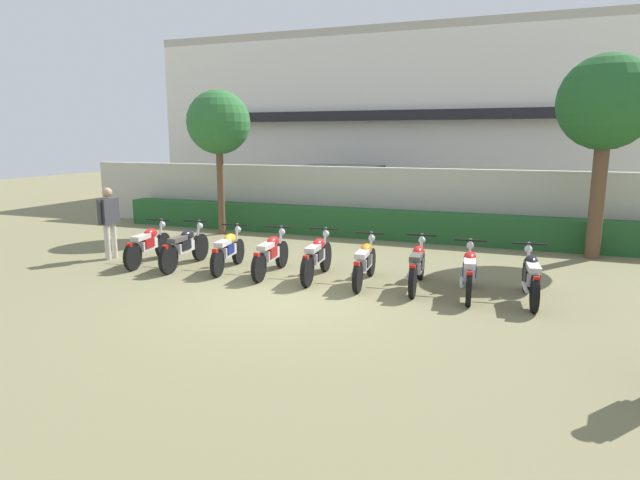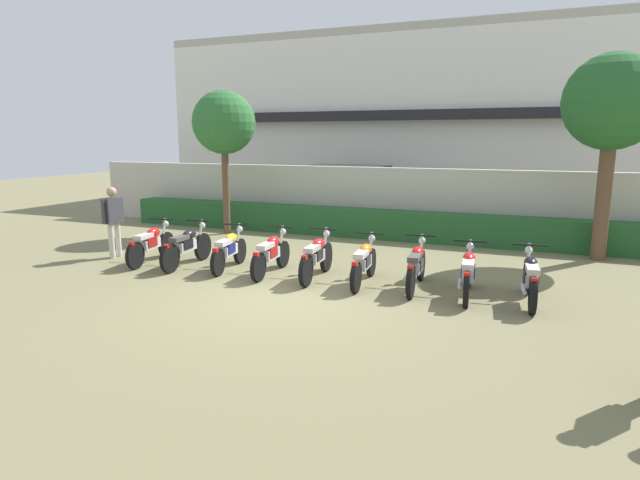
{
  "view_description": "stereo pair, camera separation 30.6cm",
  "coord_description": "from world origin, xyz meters",
  "px_view_note": "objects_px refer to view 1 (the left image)",
  "views": [
    {
      "loc": [
        3.86,
        -8.48,
        2.83
      ],
      "look_at": [
        0.0,
        1.71,
        0.76
      ],
      "focal_mm": 30.18,
      "sensor_mm": 36.0,
      "label": 1
    },
    {
      "loc": [
        4.14,
        -8.37,
        2.83
      ],
      "look_at": [
        0.0,
        1.71,
        0.76
      ],
      "focal_mm": 30.18,
      "sensor_mm": 36.0,
      "label": 2
    }
  ],
  "objects_px": {
    "parked_car": "(345,193)",
    "motorcycle_in_row_0": "(148,244)",
    "motorcycle_in_row_1": "(185,247)",
    "motorcycle_in_row_6": "(417,265)",
    "tree_far_side": "(606,105)",
    "motorcycle_in_row_4": "(317,257)",
    "motorcycle_in_row_2": "(228,250)",
    "motorcycle_in_row_3": "(271,254)",
    "tree_near_inspector": "(218,123)",
    "motorcycle_in_row_8": "(531,277)",
    "motorcycle_in_row_7": "(469,272)",
    "inspector_person": "(109,217)",
    "motorcycle_in_row_5": "(365,262)"
  },
  "relations": [
    {
      "from": "inspector_person",
      "to": "motorcycle_in_row_7",
      "type": "bearing_deg",
      "value": -0.96
    },
    {
      "from": "tree_far_side",
      "to": "motorcycle_in_row_3",
      "type": "bearing_deg",
      "value": -147.56
    },
    {
      "from": "parked_car",
      "to": "motorcycle_in_row_1",
      "type": "relative_size",
      "value": 2.33
    },
    {
      "from": "motorcycle_in_row_4",
      "to": "motorcycle_in_row_6",
      "type": "xyz_separation_m",
      "value": [
        2.04,
        0.02,
        -0.01
      ]
    },
    {
      "from": "tree_near_inspector",
      "to": "motorcycle_in_row_1",
      "type": "relative_size",
      "value": 2.12
    },
    {
      "from": "tree_near_inspector",
      "to": "tree_far_side",
      "type": "xyz_separation_m",
      "value": [
        10.0,
        0.26,
        0.32
      ]
    },
    {
      "from": "tree_near_inspector",
      "to": "motorcycle_in_row_2",
      "type": "xyz_separation_m",
      "value": [
        2.46,
        -3.85,
        -2.8
      ]
    },
    {
      "from": "tree_far_side",
      "to": "motorcycle_in_row_0",
      "type": "xyz_separation_m",
      "value": [
        -9.54,
        -4.25,
        -3.12
      ]
    },
    {
      "from": "motorcycle_in_row_1",
      "to": "tree_far_side",
      "type": "bearing_deg",
      "value": -67.56
    },
    {
      "from": "motorcycle_in_row_1",
      "to": "motorcycle_in_row_6",
      "type": "distance_m",
      "value": 5.15
    },
    {
      "from": "inspector_person",
      "to": "tree_far_side",
      "type": "bearing_deg",
      "value": 21.08
    },
    {
      "from": "tree_near_inspector",
      "to": "inspector_person",
      "type": "distance_m",
      "value": 4.52
    },
    {
      "from": "motorcycle_in_row_3",
      "to": "motorcycle_in_row_2",
      "type": "bearing_deg",
      "value": 84.84
    },
    {
      "from": "tree_far_side",
      "to": "motorcycle_in_row_0",
      "type": "height_order",
      "value": "tree_far_side"
    },
    {
      "from": "motorcycle_in_row_3",
      "to": "motorcycle_in_row_7",
      "type": "distance_m",
      "value": 4.05
    },
    {
      "from": "inspector_person",
      "to": "motorcycle_in_row_6",
      "type": "bearing_deg",
      "value": 0.31
    },
    {
      "from": "motorcycle_in_row_0",
      "to": "tree_near_inspector",
      "type": "bearing_deg",
      "value": -0.85
    },
    {
      "from": "motorcycle_in_row_0",
      "to": "motorcycle_in_row_6",
      "type": "height_order",
      "value": "motorcycle_in_row_6"
    },
    {
      "from": "motorcycle_in_row_4",
      "to": "motorcycle_in_row_7",
      "type": "xyz_separation_m",
      "value": [
        3.02,
        -0.16,
        -0.01
      ]
    },
    {
      "from": "motorcycle_in_row_5",
      "to": "motorcycle_in_row_7",
      "type": "xyz_separation_m",
      "value": [
        2.0,
        -0.13,
        0.01
      ]
    },
    {
      "from": "motorcycle_in_row_1",
      "to": "motorcycle_in_row_2",
      "type": "xyz_separation_m",
      "value": [
        1.04,
        0.09,
        -0.02
      ]
    },
    {
      "from": "motorcycle_in_row_2",
      "to": "motorcycle_in_row_7",
      "type": "xyz_separation_m",
      "value": [
        5.09,
        -0.15,
        0.01
      ]
    },
    {
      "from": "motorcycle_in_row_1",
      "to": "motorcycle_in_row_8",
      "type": "xyz_separation_m",
      "value": [
        7.17,
        -0.05,
        -0.0
      ]
    },
    {
      "from": "parked_car",
      "to": "motorcycle_in_row_0",
      "type": "distance_m",
      "value": 8.33
    },
    {
      "from": "tree_near_inspector",
      "to": "motorcycle_in_row_4",
      "type": "bearing_deg",
      "value": -40.39
    },
    {
      "from": "motorcycle_in_row_2",
      "to": "motorcycle_in_row_7",
      "type": "distance_m",
      "value": 5.09
    },
    {
      "from": "tree_near_inspector",
      "to": "motorcycle_in_row_1",
      "type": "height_order",
      "value": "tree_near_inspector"
    },
    {
      "from": "motorcycle_in_row_6",
      "to": "motorcycle_in_row_8",
      "type": "bearing_deg",
      "value": -98.74
    },
    {
      "from": "motorcycle_in_row_1",
      "to": "motorcycle_in_row_2",
      "type": "distance_m",
      "value": 1.04
    },
    {
      "from": "tree_near_inspector",
      "to": "inspector_person",
      "type": "bearing_deg",
      "value": -100.38
    },
    {
      "from": "motorcycle_in_row_6",
      "to": "inspector_person",
      "type": "bearing_deg",
      "value": 86.25
    },
    {
      "from": "motorcycle_in_row_5",
      "to": "tree_far_side",
      "type": "bearing_deg",
      "value": -51.62
    },
    {
      "from": "inspector_person",
      "to": "tree_near_inspector",
      "type": "bearing_deg",
      "value": 79.62
    },
    {
      "from": "motorcycle_in_row_4",
      "to": "motorcycle_in_row_0",
      "type": "bearing_deg",
      "value": 87.8
    },
    {
      "from": "motorcycle_in_row_3",
      "to": "tree_far_side",
      "type": "bearing_deg",
      "value": -61.56
    },
    {
      "from": "motorcycle_in_row_0",
      "to": "motorcycle_in_row_6",
      "type": "distance_m",
      "value": 6.11
    },
    {
      "from": "motorcycle_in_row_0",
      "to": "motorcycle_in_row_8",
      "type": "distance_m",
      "value": 8.13
    },
    {
      "from": "motorcycle_in_row_2",
      "to": "inspector_person",
      "type": "height_order",
      "value": "inspector_person"
    },
    {
      "from": "parked_car",
      "to": "motorcycle_in_row_7",
      "type": "distance_m",
      "value": 9.52
    },
    {
      "from": "motorcycle_in_row_1",
      "to": "inspector_person",
      "type": "xyz_separation_m",
      "value": [
        -2.12,
        0.08,
        0.55
      ]
    },
    {
      "from": "motorcycle_in_row_8",
      "to": "tree_near_inspector",
      "type": "bearing_deg",
      "value": 59.22
    },
    {
      "from": "motorcycle_in_row_4",
      "to": "tree_far_side",
      "type": "bearing_deg",
      "value": -57.25
    },
    {
      "from": "motorcycle_in_row_2",
      "to": "motorcycle_in_row_3",
      "type": "distance_m",
      "value": 1.04
    },
    {
      "from": "motorcycle_in_row_7",
      "to": "tree_near_inspector",
      "type": "bearing_deg",
      "value": 56.77
    },
    {
      "from": "motorcycle_in_row_3",
      "to": "motorcycle_in_row_6",
      "type": "relative_size",
      "value": 0.97
    },
    {
      "from": "parked_car",
      "to": "motorcycle_in_row_0",
      "type": "xyz_separation_m",
      "value": [
        -2.07,
        -8.05,
        -0.49
      ]
    },
    {
      "from": "tree_far_side",
      "to": "motorcycle_in_row_3",
      "type": "distance_m",
      "value": 8.32
    },
    {
      "from": "tree_far_side",
      "to": "motorcycle_in_row_4",
      "type": "xyz_separation_m",
      "value": [
        -5.48,
        -4.11,
        -3.11
      ]
    },
    {
      "from": "parked_car",
      "to": "inspector_person",
      "type": "relative_size",
      "value": 2.7
    },
    {
      "from": "tree_far_side",
      "to": "motorcycle_in_row_8",
      "type": "distance_m",
      "value": 5.46
    }
  ]
}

